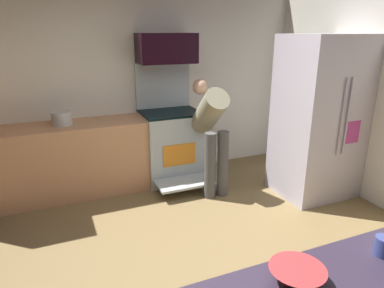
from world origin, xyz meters
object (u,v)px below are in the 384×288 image
microwave (166,48)px  stock_pot (62,118)px  oven_range (171,143)px  mixing_bowl_prep (297,276)px  person_cook (211,128)px  mug_coffee (384,246)px  refrigerator (319,118)px

microwave → stock_pot: size_ratio=3.21×
oven_range → mixing_bowl_prep: oven_range is taller
oven_range → mixing_bowl_prep: bearing=-99.6°
person_cook → mug_coffee: (-0.34, -2.66, 0.11)m
stock_pot → person_cook: bearing=-19.5°
mug_coffee → person_cook: bearing=82.7°
refrigerator → mixing_bowl_prep: refrigerator is taller
microwave → stock_pot: microwave is taller
mixing_bowl_prep → stock_pot: size_ratio=1.09×
microwave → refrigerator: size_ratio=0.38×
oven_range → stock_pot: oven_range is taller
mixing_bowl_prep → stock_pot: stock_pot is taller
microwave → stock_pot: 1.55m
mixing_bowl_prep → stock_pot: bearing=103.8°
refrigerator → mug_coffee: (-1.53, -2.15, -0.02)m
mixing_bowl_prep → refrigerator: bearing=46.2°
microwave → oven_range: bearing=-90.0°
oven_range → mixing_bowl_prep: 3.31m
mixing_bowl_prep → microwave: bearing=80.7°
refrigerator → mixing_bowl_prep: bearing=-133.8°
oven_range → mug_coffee: 3.27m
oven_range → refrigerator: 1.92m
refrigerator → stock_pot: bearing=158.8°
microwave → mug_coffee: microwave is taller
mixing_bowl_prep → mug_coffee: 0.53m
mixing_bowl_prep → person_cook: bearing=71.9°
stock_pot → microwave: bearing=3.4°
refrigerator → stock_pot: 3.06m
mug_coffee → stock_pot: size_ratio=0.42×
oven_range → refrigerator: bearing=-36.0°
refrigerator → mixing_bowl_prep: (-2.06, -2.14, -0.03)m
microwave → refrigerator: (1.51, -1.19, -0.78)m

